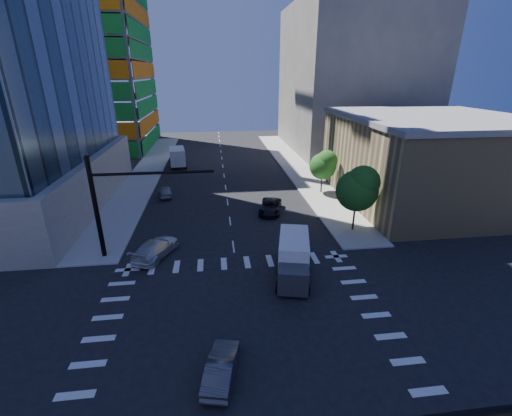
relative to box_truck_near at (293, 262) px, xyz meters
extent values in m
plane|color=black|center=(-4.43, -6.30, -1.37)|extent=(160.00, 160.00, 0.00)
cube|color=silver|center=(-4.43, -6.30, -1.36)|extent=(20.00, 20.00, 0.01)
cube|color=#9C9A94|center=(8.07, 33.70, -1.29)|extent=(5.00, 60.00, 0.15)
cube|color=#9C9A94|center=(-16.93, 33.70, -1.29)|extent=(5.00, 60.00, 0.15)
cube|color=#17812B|center=(-19.33, 55.70, 23.13)|extent=(0.12, 24.00, 49.00)
cube|color=orange|center=(-31.93, 43.10, 23.13)|extent=(24.00, 0.12, 49.00)
cube|color=#9E895B|center=(20.57, 15.70, 3.63)|extent=(20.00, 22.00, 10.00)
cube|color=slate|center=(20.57, 15.70, 8.93)|extent=(20.50, 22.50, 0.60)
cube|color=#635F59|center=(22.57, 48.70, 12.63)|extent=(24.00, 30.00, 28.00)
cylinder|color=black|center=(-15.93, 5.20, 3.28)|extent=(0.40, 0.40, 9.00)
cylinder|color=black|center=(-10.93, 5.20, 6.18)|extent=(10.00, 0.24, 0.24)
imported|color=black|center=(-9.93, 5.20, 5.08)|extent=(0.16, 0.20, 1.00)
cylinder|color=#382316|center=(8.07, 7.70, -0.08)|extent=(0.20, 0.20, 2.27)
sphere|color=#1B5015|center=(8.07, 7.70, 3.01)|extent=(4.16, 4.16, 4.16)
sphere|color=#286521|center=(8.47, 7.40, 3.98)|extent=(3.25, 3.25, 3.25)
cylinder|color=#382316|center=(8.37, 19.70, -0.26)|extent=(0.20, 0.20, 1.92)
sphere|color=#1B5015|center=(8.37, 19.70, 2.36)|extent=(3.52, 3.52, 3.52)
sphere|color=#286521|center=(8.77, 19.40, 3.18)|extent=(2.75, 2.75, 2.75)
imported|color=black|center=(0.43, 13.72, -0.66)|extent=(3.55, 5.50, 1.41)
imported|color=silver|center=(-11.37, 4.81, -0.59)|extent=(4.21, 5.82, 1.57)
imported|color=#94959A|center=(-12.41, 20.93, -0.68)|extent=(2.03, 4.19, 1.38)
imported|color=#45454A|center=(-5.97, -9.05, -0.69)|extent=(2.29, 4.32, 1.35)
cube|color=silver|center=(0.00, 0.00, 0.47)|extent=(3.36, 5.23, 2.51)
cube|color=#3A3A41|center=(0.00, 0.00, -0.16)|extent=(2.56, 2.20, 1.84)
cube|color=silver|center=(-12.27, 36.91, 0.58)|extent=(3.12, 5.41, 2.67)
cube|color=#3A3A41|center=(-12.27, 36.91, -0.09)|extent=(2.58, 2.14, 1.95)
camera|label=1|loc=(-5.82, -22.98, 13.93)|focal=24.00mm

